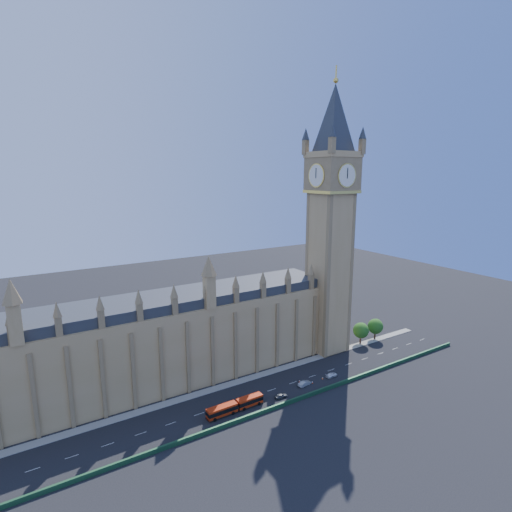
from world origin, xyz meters
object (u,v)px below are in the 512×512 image
car_grey (281,396)px  car_silver (305,383)px  red_bus (235,406)px  car_white (332,375)px

car_grey → car_silver: size_ratio=0.86×
red_bus → car_white: size_ratio=3.99×
red_bus → car_grey: 14.74m
car_silver → car_white: 10.87m
red_bus → car_white: 35.84m
car_silver → car_white: size_ratio=1.07×
car_silver → car_white: bearing=-98.4°
red_bus → car_grey: red_bus is taller
car_silver → car_white: (10.87, -0.23, -0.13)m
car_grey → car_white: size_ratio=0.92×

